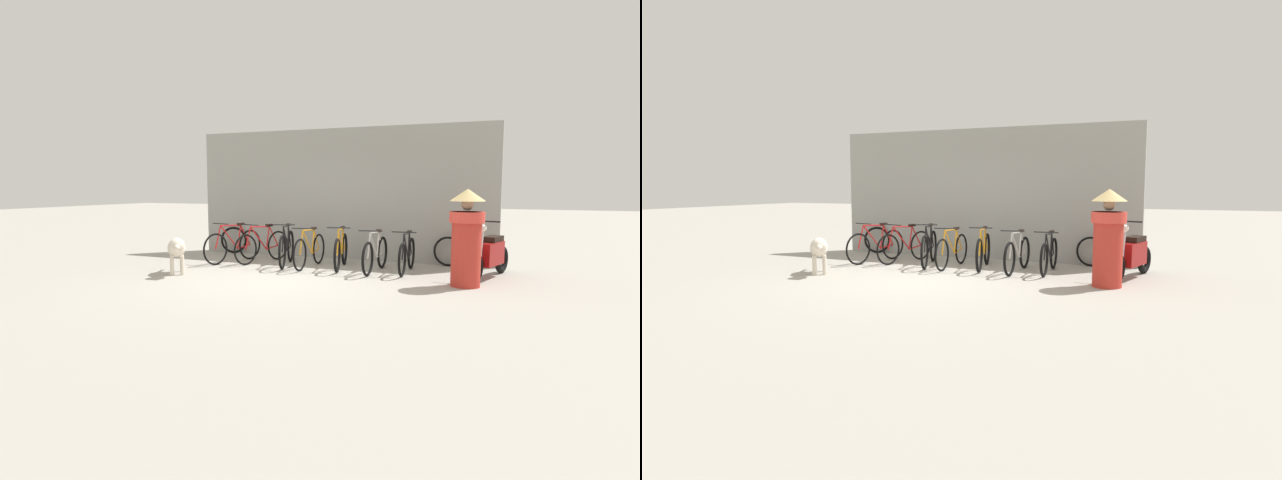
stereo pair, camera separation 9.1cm
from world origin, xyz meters
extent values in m
plane|color=#9E998E|center=(0.00, 0.00, 0.00)|extent=(60.00, 60.00, 0.00)
cube|color=gray|center=(0.00, 2.98, 1.48)|extent=(7.04, 0.20, 2.95)
torus|color=black|center=(-2.00, 0.99, 0.34)|extent=(0.19, 0.66, 0.67)
torus|color=black|center=(-1.77, 2.00, 0.34)|extent=(0.19, 0.66, 0.67)
cylinder|color=red|center=(-1.91, 1.38, 0.56)|extent=(0.14, 0.50, 0.56)
cylinder|color=red|center=(-1.84, 1.67, 0.54)|extent=(0.06, 0.13, 0.51)
cylinder|color=red|center=(-1.90, 1.43, 0.81)|extent=(0.16, 0.59, 0.06)
cylinder|color=red|center=(-1.81, 1.81, 0.31)|extent=(0.12, 0.39, 0.08)
cylinder|color=red|center=(-1.80, 1.86, 0.56)|extent=(0.10, 0.31, 0.47)
cylinder|color=red|center=(-1.98, 1.07, 0.58)|extent=(0.07, 0.18, 0.50)
cube|color=black|center=(-1.83, 1.72, 0.82)|extent=(0.11, 0.19, 0.05)
cylinder|color=black|center=(-1.96, 1.15, 0.87)|extent=(0.45, 0.13, 0.02)
torus|color=black|center=(-1.41, 1.23, 0.33)|extent=(0.21, 0.64, 0.65)
torus|color=black|center=(-1.15, 2.19, 0.33)|extent=(0.21, 0.64, 0.65)
cylinder|color=red|center=(-1.31, 1.60, 0.54)|extent=(0.15, 0.49, 0.54)
cylinder|color=red|center=(-1.24, 1.88, 0.52)|extent=(0.06, 0.13, 0.50)
cylinder|color=red|center=(-1.30, 1.65, 0.78)|extent=(0.18, 0.56, 0.06)
cylinder|color=red|center=(-1.20, 2.01, 0.30)|extent=(0.12, 0.37, 0.08)
cylinder|color=red|center=(-1.19, 2.06, 0.55)|extent=(0.10, 0.30, 0.46)
cylinder|color=red|center=(-1.39, 1.30, 0.56)|extent=(0.07, 0.18, 0.48)
cube|color=black|center=(-1.22, 1.93, 0.80)|extent=(0.11, 0.19, 0.05)
cylinder|color=black|center=(-1.37, 1.37, 0.84)|extent=(0.45, 0.14, 0.02)
torus|color=black|center=(-0.46, 1.06, 0.34)|extent=(0.25, 0.67, 0.69)
torus|color=black|center=(-0.76, 2.04, 0.34)|extent=(0.25, 0.67, 0.69)
cylinder|color=black|center=(-0.57, 1.44, 0.57)|extent=(0.18, 0.50, 0.57)
cylinder|color=black|center=(-0.66, 1.72, 0.55)|extent=(0.07, 0.13, 0.52)
cylinder|color=black|center=(-0.59, 1.49, 0.83)|extent=(0.20, 0.58, 0.06)
cylinder|color=black|center=(-0.70, 1.86, 0.32)|extent=(0.14, 0.38, 0.08)
cylinder|color=black|center=(-0.72, 1.91, 0.58)|extent=(0.12, 0.30, 0.48)
cylinder|color=black|center=(-0.48, 1.13, 0.59)|extent=(0.08, 0.18, 0.51)
cube|color=black|center=(-0.67, 1.77, 0.84)|extent=(0.12, 0.19, 0.05)
cylinder|color=black|center=(-0.50, 1.20, 0.88)|extent=(0.45, 0.16, 0.02)
torus|color=black|center=(-0.04, 0.99, 0.32)|extent=(0.06, 0.64, 0.64)
torus|color=black|center=(-0.07, 2.02, 0.32)|extent=(0.06, 0.64, 0.64)
cylinder|color=orange|center=(-0.05, 1.39, 0.53)|extent=(0.05, 0.51, 0.53)
cylinder|color=orange|center=(-0.06, 1.68, 0.51)|extent=(0.03, 0.13, 0.49)
cylinder|color=orange|center=(-0.05, 1.44, 0.77)|extent=(0.05, 0.59, 0.06)
cylinder|color=orange|center=(-0.07, 1.82, 0.30)|extent=(0.04, 0.39, 0.08)
cylinder|color=orange|center=(-0.07, 1.87, 0.54)|extent=(0.04, 0.31, 0.45)
cylinder|color=orange|center=(-0.04, 1.07, 0.55)|extent=(0.03, 0.18, 0.48)
cube|color=black|center=(-0.06, 1.73, 0.79)|extent=(0.08, 0.18, 0.05)
cylinder|color=black|center=(-0.04, 1.14, 0.83)|extent=(0.46, 0.04, 0.02)
torus|color=black|center=(0.69, 1.14, 0.33)|extent=(0.19, 0.66, 0.66)
torus|color=black|center=(0.47, 2.14, 0.33)|extent=(0.19, 0.66, 0.66)
cylinder|color=orange|center=(0.60, 1.52, 0.55)|extent=(0.14, 0.50, 0.55)
cylinder|color=orange|center=(0.54, 1.81, 0.53)|extent=(0.06, 0.13, 0.50)
cylinder|color=orange|center=(0.59, 1.57, 0.80)|extent=(0.15, 0.59, 0.06)
cylinder|color=orange|center=(0.51, 1.95, 0.31)|extent=(0.11, 0.39, 0.08)
cylinder|color=orange|center=(0.50, 2.00, 0.56)|extent=(0.09, 0.31, 0.46)
cylinder|color=orange|center=(0.67, 1.21, 0.57)|extent=(0.07, 0.18, 0.49)
cube|color=black|center=(0.53, 1.86, 0.81)|extent=(0.11, 0.19, 0.05)
cylinder|color=black|center=(0.65, 1.29, 0.85)|extent=(0.45, 0.12, 0.02)
torus|color=black|center=(1.34, 1.00, 0.32)|extent=(0.05, 0.64, 0.64)
torus|color=black|center=(1.34, 1.99, 0.32)|extent=(0.05, 0.64, 0.64)
cylinder|color=beige|center=(1.34, 1.38, 0.53)|extent=(0.03, 0.49, 0.53)
cylinder|color=beige|center=(1.34, 1.67, 0.52)|extent=(0.03, 0.13, 0.49)
cylinder|color=beige|center=(1.34, 1.43, 0.77)|extent=(0.03, 0.57, 0.06)
cylinder|color=beige|center=(1.34, 1.81, 0.30)|extent=(0.03, 0.38, 0.08)
cylinder|color=beige|center=(1.34, 1.86, 0.54)|extent=(0.03, 0.30, 0.45)
cylinder|color=beige|center=(1.34, 1.07, 0.56)|extent=(0.03, 0.18, 0.48)
cube|color=black|center=(1.34, 1.72, 0.79)|extent=(0.07, 0.18, 0.05)
cylinder|color=black|center=(1.34, 1.15, 0.83)|extent=(0.46, 0.03, 0.02)
torus|color=black|center=(1.94, 1.18, 0.31)|extent=(0.08, 0.63, 0.63)
torus|color=black|center=(1.90, 2.14, 0.31)|extent=(0.08, 0.63, 0.63)
cylinder|color=black|center=(1.93, 1.55, 0.52)|extent=(0.05, 0.48, 0.52)
cylinder|color=black|center=(1.91, 1.83, 0.50)|extent=(0.03, 0.12, 0.48)
cylinder|color=black|center=(1.92, 1.60, 0.76)|extent=(0.05, 0.55, 0.06)
cylinder|color=black|center=(1.91, 1.96, 0.29)|extent=(0.05, 0.36, 0.08)
cylinder|color=black|center=(1.90, 2.01, 0.53)|extent=(0.04, 0.29, 0.44)
cylinder|color=black|center=(1.94, 1.26, 0.54)|extent=(0.04, 0.17, 0.47)
cube|color=black|center=(1.91, 1.88, 0.77)|extent=(0.08, 0.18, 0.05)
cylinder|color=black|center=(1.94, 1.33, 0.81)|extent=(0.46, 0.05, 0.02)
torus|color=black|center=(3.25, 1.06, 0.26)|extent=(0.25, 0.53, 0.52)
torus|color=black|center=(3.60, 2.31, 0.26)|extent=(0.25, 0.53, 0.52)
cube|color=maroon|center=(3.43, 1.69, 0.45)|extent=(0.48, 0.81, 0.41)
cube|color=black|center=(3.46, 1.82, 0.70)|extent=(0.36, 0.53, 0.10)
cylinder|color=silver|center=(3.32, 1.29, 0.75)|extent=(0.09, 0.16, 0.61)
cylinder|color=silver|center=(3.28, 1.15, 0.35)|extent=(0.10, 0.23, 0.21)
cylinder|color=black|center=(3.33, 1.34, 1.05)|extent=(0.57, 0.18, 0.03)
sphere|color=silver|center=(3.32, 1.31, 0.93)|extent=(0.17, 0.17, 0.14)
ellipsoid|color=beige|center=(-2.09, -0.14, 0.49)|extent=(0.65, 0.69, 0.33)
cylinder|color=beige|center=(-1.90, -0.23, 0.18)|extent=(0.10, 0.10, 0.36)
cylinder|color=beige|center=(-2.04, -0.34, 0.18)|extent=(0.10, 0.10, 0.36)
cylinder|color=beige|center=(-2.15, 0.07, 0.18)|extent=(0.10, 0.10, 0.36)
cylinder|color=beige|center=(-2.29, -0.05, 0.18)|extent=(0.10, 0.10, 0.36)
sphere|color=beige|center=(-1.85, -0.44, 0.58)|extent=(0.40, 0.40, 0.28)
ellipsoid|color=beige|center=(-1.77, -0.53, 0.56)|extent=(0.19, 0.19, 0.11)
cylinder|color=beige|center=(-2.36, 0.19, 0.45)|extent=(0.22, 0.24, 0.18)
cylinder|color=#B72D23|center=(3.12, 0.73, 0.62)|extent=(0.66, 0.66, 1.24)
cylinder|color=#D63C32|center=(3.12, 0.73, 1.15)|extent=(0.77, 0.77, 0.18)
sphere|color=tan|center=(3.12, 0.73, 1.36)|extent=(0.27, 0.27, 0.20)
cone|color=tan|center=(3.12, 0.73, 1.52)|extent=(0.78, 0.78, 0.20)
torus|color=black|center=(-2.67, 2.74, 0.33)|extent=(0.64, 0.27, 0.66)
torus|color=black|center=(2.53, 2.74, 0.31)|extent=(0.62, 0.13, 0.62)
camera|label=1|loc=(4.08, -7.72, 1.67)|focal=28.00mm
camera|label=2|loc=(4.17, -7.68, 1.67)|focal=28.00mm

